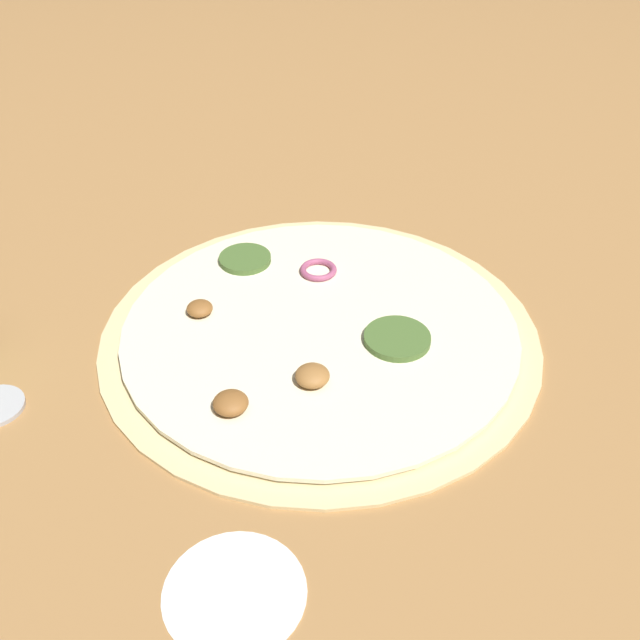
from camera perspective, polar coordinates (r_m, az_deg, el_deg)
ground_plane at (r=0.63m, az=0.00°, el=-1.16°), size 3.00×3.00×0.00m
pizza at (r=0.62m, az=-0.07°, el=-0.79°), size 0.36×0.36×0.02m
flour_patch at (r=0.47m, az=-6.53°, el=-19.91°), size 0.09×0.09×0.00m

